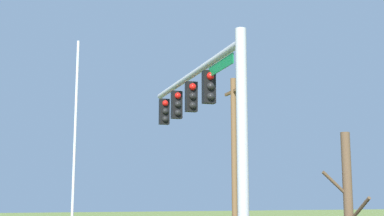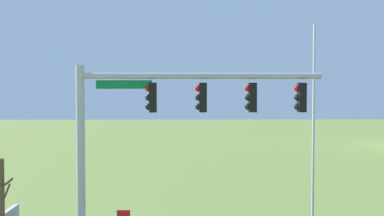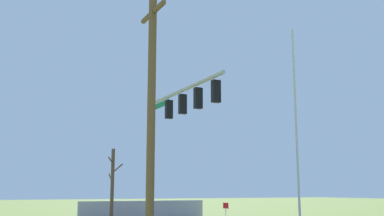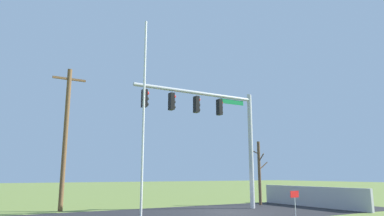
# 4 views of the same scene
# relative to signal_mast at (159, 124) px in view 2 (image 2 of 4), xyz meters

# --- Properties ---
(signal_mast) EXTENTS (7.98, 0.41, 7.05)m
(signal_mast) POSITION_rel_signal_mast_xyz_m (0.00, 0.00, 0.00)
(signal_mast) COLOR #B2B5BA
(signal_mast) RESTS_ON ground_plane
(flagpole) EXTENTS (0.10, 0.10, 8.83)m
(flagpole) POSITION_rel_signal_mast_xyz_m (-5.93, -3.18, -0.74)
(flagpole) COLOR silver
(flagpole) RESTS_ON ground_plane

